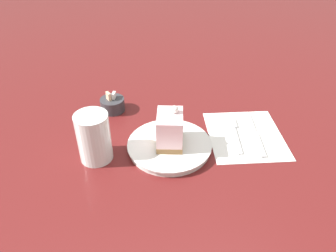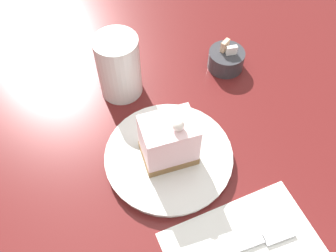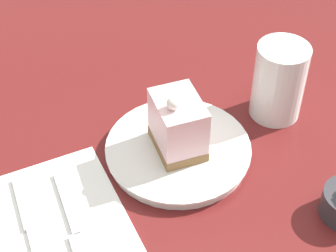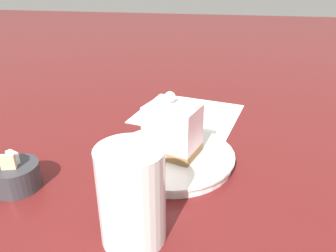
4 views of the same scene
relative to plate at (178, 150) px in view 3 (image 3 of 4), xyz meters
name	(u,v)px [view 3 (image 3 of 4)]	position (x,y,z in m)	size (l,w,h in m)	color
ground_plane	(154,157)	(0.03, -0.02, -0.01)	(4.00, 4.00, 0.00)	#5B1919
plate	(178,150)	(0.00, 0.00, 0.00)	(0.21, 0.21, 0.02)	silver
cake_slice	(178,125)	(0.00, 0.00, 0.05)	(0.08, 0.10, 0.10)	olive
napkin	(51,224)	(0.21, 0.00, -0.01)	(0.23, 0.25, 0.00)	white
fork	(73,224)	(0.18, 0.02, -0.01)	(0.06, 0.16, 0.00)	silver
knife	(27,219)	(0.23, -0.02, -0.01)	(0.06, 0.18, 0.00)	silver
drinking_glass	(279,81)	(-0.18, 0.02, 0.05)	(0.08, 0.08, 0.12)	silver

